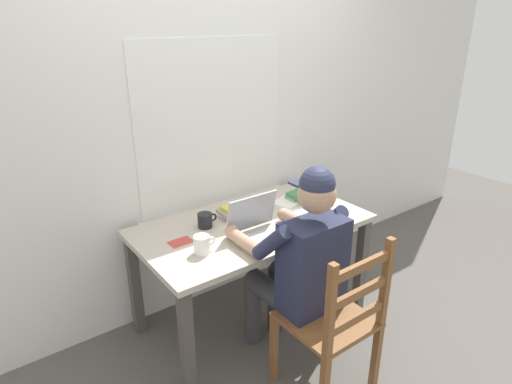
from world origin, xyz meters
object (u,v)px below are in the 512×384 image
object	(u,v)px
wooden_chair	(335,323)
coffee_mug_dark	(205,220)
seated_person	(299,261)
computer_mouse	(299,222)
desk	(252,236)
landscape_photo_print	(181,242)
coffee_mug_white	(202,245)
laptop	(260,228)
book_stack_side	(236,211)
book_stack_main	(300,196)

from	to	relation	value
wooden_chair	coffee_mug_dark	xyz separation A→B (m)	(-0.23, 0.86, 0.30)
seated_person	computer_mouse	xyz separation A→B (m)	(0.24, 0.27, 0.06)
seated_person	wooden_chair	size ratio (longest dim) A/B	1.33
wooden_chair	computer_mouse	xyz separation A→B (m)	(0.24, 0.55, 0.28)
wooden_chair	computer_mouse	bearing A→B (deg)	66.29
desk	landscape_photo_print	size ratio (longest dim) A/B	10.84
computer_mouse	coffee_mug_white	size ratio (longest dim) A/B	0.80
laptop	coffee_mug_white	xyz separation A→B (m)	(-0.36, 0.03, -0.00)
coffee_mug_dark	landscape_photo_print	xyz separation A→B (m)	(-0.21, -0.08, -0.04)
desk	coffee_mug_dark	distance (m)	0.32
laptop	seated_person	bearing A→B (deg)	-81.81
desk	coffee_mug_white	size ratio (longest dim) A/B	11.31
seated_person	computer_mouse	world-z (taller)	seated_person
laptop	book_stack_side	xyz separation A→B (m)	(0.04, 0.31, -0.02)
book_stack_main	computer_mouse	bearing A→B (deg)	-132.84
desk	seated_person	size ratio (longest dim) A/B	1.14
computer_mouse	book_stack_main	size ratio (longest dim) A/B	0.51
seated_person	book_stack_side	world-z (taller)	seated_person
wooden_chair	landscape_photo_print	xyz separation A→B (m)	(-0.44, 0.78, 0.26)
coffee_mug_white	book_stack_side	xyz separation A→B (m)	(0.40, 0.28, -0.02)
wooden_chair	coffee_mug_white	size ratio (longest dim) A/B	7.46
landscape_photo_print	computer_mouse	bearing A→B (deg)	-19.68
landscape_photo_print	coffee_mug_dark	bearing A→B (deg)	20.19
wooden_chair	book_stack_main	distance (m)	1.02
seated_person	laptop	world-z (taller)	seated_person
desk	coffee_mug_dark	size ratio (longest dim) A/B	11.21
seated_person	computer_mouse	size ratio (longest dim) A/B	12.34
computer_mouse	landscape_photo_print	bearing A→B (deg)	161.24
computer_mouse	landscape_photo_print	distance (m)	0.72
landscape_photo_print	laptop	bearing A→B (deg)	-29.18
desk	computer_mouse	xyz separation A→B (m)	(0.21, -0.19, 0.11)
coffee_mug_dark	book_stack_side	distance (m)	0.23
coffee_mug_white	book_stack_side	world-z (taller)	coffee_mug_white
desk	landscape_photo_print	bearing A→B (deg)	175.37
laptop	book_stack_main	distance (m)	0.61
coffee_mug_dark	computer_mouse	bearing A→B (deg)	-33.55
laptop	book_stack_side	world-z (taller)	laptop
book_stack_side	computer_mouse	bearing A→B (deg)	-54.23
desk	coffee_mug_white	xyz separation A→B (m)	(-0.43, -0.14, 0.14)
seated_person	landscape_photo_print	distance (m)	0.67
desk	seated_person	world-z (taller)	seated_person
wooden_chair	desk	bearing A→B (deg)	87.60
landscape_photo_print	book_stack_main	bearing A→B (deg)	2.27
desk	laptop	distance (m)	0.24
desk	computer_mouse	distance (m)	0.30
laptop	wooden_chair	bearing A→B (deg)	-85.83
seated_person	landscape_photo_print	bearing A→B (deg)	131.22
desk	coffee_mug_white	bearing A→B (deg)	-161.87
desk	landscape_photo_print	world-z (taller)	landscape_photo_print
coffee_mug_white	book_stack_main	world-z (taller)	coffee_mug_white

